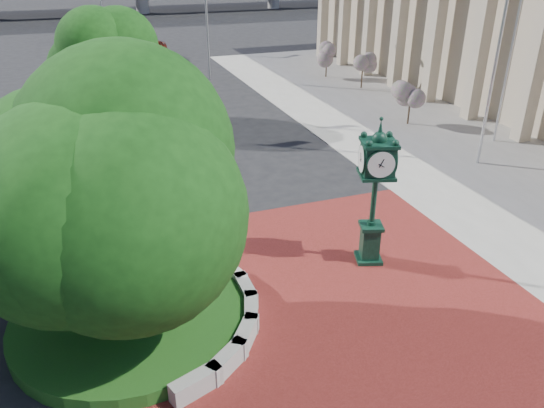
% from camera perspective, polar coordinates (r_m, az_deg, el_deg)
% --- Properties ---
extents(ground, '(200.00, 200.00, 0.00)m').
position_cam_1_polar(ground, '(15.90, 3.42, -8.81)').
color(ground, black).
rests_on(ground, ground).
extents(plaza, '(12.00, 12.00, 0.04)m').
position_cam_1_polar(plaza, '(15.15, 4.94, -10.77)').
color(plaza, maroon).
rests_on(plaza, ground).
extents(sidewalk, '(20.00, 50.00, 0.04)m').
position_cam_1_polar(sidewalk, '(31.89, 23.29, 7.55)').
color(sidewalk, '#9E9B93').
rests_on(sidewalk, ground).
extents(planter_wall, '(2.96, 6.77, 0.54)m').
position_cam_1_polar(planter_wall, '(15.04, -6.22, -9.98)').
color(planter_wall, '#9E9B93').
rests_on(planter_wall, ground).
extents(grass_bed, '(6.10, 6.10, 0.40)m').
position_cam_1_polar(grass_bed, '(14.85, -14.97, -11.73)').
color(grass_bed, '#184212').
rests_on(grass_bed, ground).
extents(tree_planter, '(5.20, 5.20, 6.33)m').
position_cam_1_polar(tree_planter, '(13.04, -16.74, 0.62)').
color(tree_planter, '#38281C').
rests_on(tree_planter, ground).
extents(tree_street, '(4.40, 4.40, 5.45)m').
position_cam_1_polar(tree_street, '(30.46, -17.79, 13.95)').
color(tree_street, '#38281C').
rests_on(tree_street, ground).
extents(post_clock, '(1.18, 1.18, 4.67)m').
position_cam_1_polar(post_clock, '(16.11, 11.01, 1.75)').
color(post_clock, black).
rests_on(post_clock, ground).
extents(parked_car, '(3.52, 5.03, 1.59)m').
position_cam_1_polar(parked_car, '(48.64, -12.77, 15.82)').
color(parked_car, '#53130B').
rests_on(parked_car, ground).
extents(flagpole_a, '(1.60, 0.18, 10.19)m').
position_cam_1_polar(flagpole_a, '(28.38, 24.61, 16.14)').
color(flagpole_a, silver).
rests_on(flagpole_a, ground).
extents(flagpole_b, '(1.81, 0.25, 11.63)m').
position_cam_1_polar(flagpole_b, '(24.78, 23.51, 16.91)').
color(flagpole_b, silver).
rests_on(flagpole_b, ground).
extents(street_lamp_near, '(2.00, 0.30, 8.89)m').
position_cam_1_polar(street_lamp_near, '(40.11, -6.79, 20.52)').
color(street_lamp_near, slate).
rests_on(street_lamp_near, ground).
extents(shrub_near, '(1.20, 1.20, 2.20)m').
position_cam_1_polar(shrub_near, '(30.49, 14.70, 11.15)').
color(shrub_near, '#38281C').
rests_on(shrub_near, ground).
extents(shrub_mid, '(1.20, 1.20, 2.20)m').
position_cam_1_polar(shrub_mid, '(37.98, 9.74, 14.49)').
color(shrub_mid, '#38281C').
rests_on(shrub_mid, ground).
extents(shrub_far, '(1.20, 1.20, 2.20)m').
position_cam_1_polar(shrub_far, '(41.02, 5.91, 15.58)').
color(shrub_far, '#38281C').
rests_on(shrub_far, ground).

